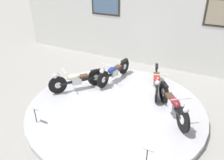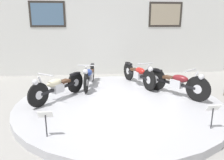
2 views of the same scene
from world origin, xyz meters
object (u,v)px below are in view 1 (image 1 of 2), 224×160
object	(u,v)px
motorcycle_blue	(114,71)
motorcycle_maroon	(173,104)
motorcycle_red	(156,80)
info_placard_front_left	(35,111)
motorcycle_cream	(76,79)
info_placard_front_centre	(147,152)

from	to	relation	value
motorcycle_blue	motorcycle_maroon	size ratio (longest dim) A/B	1.16
motorcycle_blue	motorcycle_red	world-z (taller)	motorcycle_red
motorcycle_blue	info_placard_front_left	bearing A→B (deg)	-103.85
motorcycle_cream	motorcycle_blue	bearing A→B (deg)	53.75
motorcycle_red	info_placard_front_centre	size ratio (longest dim) A/B	3.76
motorcycle_cream	info_placard_front_left	bearing A→B (deg)	-88.01
motorcycle_maroon	info_placard_front_left	bearing A→B (deg)	-148.24
motorcycle_red	info_placard_front_left	world-z (taller)	motorcycle_red
motorcycle_red	info_placard_front_centre	world-z (taller)	motorcycle_red
motorcycle_maroon	info_placard_front_centre	xyz separation A→B (m)	(-0.07, -1.99, -0.03)
motorcycle_maroon	info_placard_front_left	xyz separation A→B (m)	(-3.22, -1.99, -0.03)
motorcycle_maroon	info_placard_front_left	size ratio (longest dim) A/B	3.27
motorcycle_red	info_placard_front_left	distance (m)	3.95
info_placard_front_centre	motorcycle_cream	bearing A→B (deg)	148.30
motorcycle_blue	info_placard_front_left	xyz separation A→B (m)	(-0.77, -3.14, -0.01)
motorcycle_blue	motorcycle_red	size ratio (longest dim) A/B	1.01
motorcycle_blue	motorcycle_maroon	distance (m)	2.70
motorcycle_blue	info_placard_front_centre	distance (m)	3.94
info_placard_front_left	info_placard_front_centre	world-z (taller)	same
motorcycle_blue	motorcycle_red	xyz separation A→B (m)	(1.61, 0.00, 0.02)
motorcycle_cream	motorcycle_maroon	world-z (taller)	motorcycle_maroon
motorcycle_red	info_placard_front_centre	bearing A→B (deg)	-76.27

